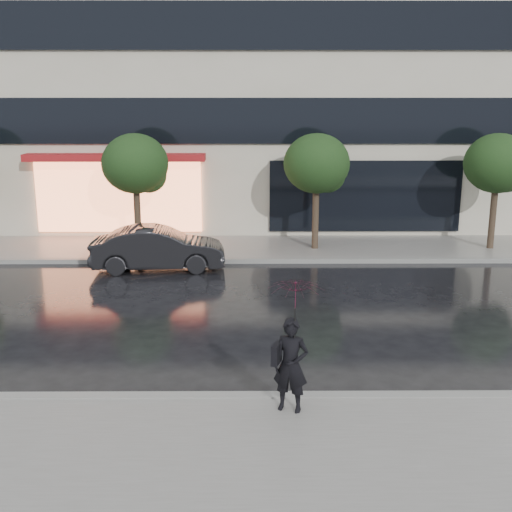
{
  "coord_description": "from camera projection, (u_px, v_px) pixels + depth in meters",
  "views": [
    {
      "loc": [
        0.86,
        -11.27,
        5.25
      ],
      "look_at": [
        0.95,
        3.87,
        1.4
      ],
      "focal_mm": 45.0,
      "sensor_mm": 36.0,
      "label": 1
    }
  ],
  "objects": [
    {
      "name": "sidewalk_near",
      "position": [
        192.0,
        472.0,
        9.04
      ],
      "size": [
        60.0,
        4.5,
        0.12
      ],
      "primitive_type": "cube",
      "color": "slate",
      "rests_on": "ground"
    },
    {
      "name": "pedestrian_with_umbrella",
      "position": [
        293.0,
        326.0,
        10.34
      ],
      "size": [
        1.13,
        1.14,
        2.26
      ],
      "rotation": [
        0.0,
        0.0,
        -0.31
      ],
      "color": "black",
      "rests_on": "sidewalk_near"
    },
    {
      "name": "parked_car",
      "position": [
        158.0,
        249.0,
        19.5
      ],
      "size": [
        4.12,
        1.71,
        1.33
      ],
      "primitive_type": "imported",
      "rotation": [
        0.0,
        0.0,
        1.65
      ],
      "color": "black",
      "rests_on": "ground"
    },
    {
      "name": "curb_far",
      "position": [
        225.0,
        261.0,
        20.43
      ],
      "size": [
        60.0,
        0.25,
        0.14
      ],
      "primitive_type": "cube",
      "color": "gray",
      "rests_on": "ground"
    },
    {
      "name": "tree_mid_west",
      "position": [
        137.0,
        166.0,
        21.19
      ],
      "size": [
        2.2,
        2.2,
        3.99
      ],
      "color": "#33261C",
      "rests_on": "ground"
    },
    {
      "name": "tree_far_east",
      "position": [
        499.0,
        166.0,
        21.26
      ],
      "size": [
        2.2,
        2.2,
        3.99
      ],
      "color": "#33261C",
      "rests_on": "ground"
    },
    {
      "name": "tree_mid_east",
      "position": [
        318.0,
        166.0,
        21.23
      ],
      "size": [
        2.2,
        2.2,
        3.99
      ],
      "color": "#33261C",
      "rests_on": "ground"
    },
    {
      "name": "ground",
      "position": [
        207.0,
        377.0,
        12.21
      ],
      "size": [
        120.0,
        120.0,
        0.0
      ],
      "primitive_type": "plane",
      "color": "black",
      "rests_on": "ground"
    },
    {
      "name": "sidewalk_far",
      "position": [
        227.0,
        248.0,
        22.13
      ],
      "size": [
        60.0,
        3.5,
        0.12
      ],
      "primitive_type": "cube",
      "color": "slate",
      "rests_on": "ground"
    },
    {
      "name": "office_building",
      "position": [
        232.0,
        3.0,
        27.41
      ],
      "size": [
        30.0,
        12.76,
        18.0
      ],
      "color": "beige",
      "rests_on": "ground"
    },
    {
      "name": "curb_near",
      "position": [
        203.0,
        398.0,
        11.22
      ],
      "size": [
        60.0,
        0.25,
        0.14
      ],
      "primitive_type": "cube",
      "color": "gray",
      "rests_on": "ground"
    }
  ]
}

